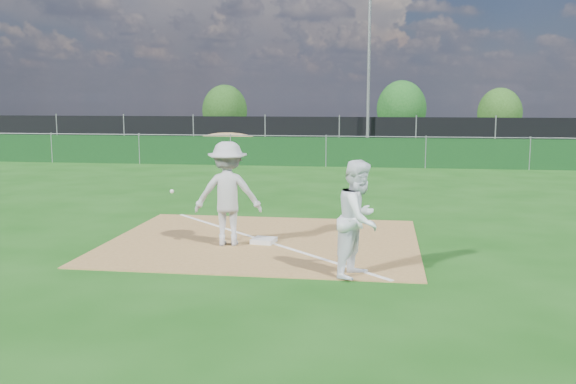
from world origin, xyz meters
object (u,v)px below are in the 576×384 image
object	(u,v)px
car_left	(220,132)
tree_left	(225,111)
car_mid	(311,132)
tree_right	(500,113)
play_at_first	(228,194)
light_pole	(369,74)
tree_mid	(401,109)
car_right	(457,136)
runner	(359,219)
first_base	(264,240)

from	to	relation	value
car_left	tree_left	distance (m)	5.94
car_mid	tree_left	world-z (taller)	tree_left
tree_right	play_at_first	bearing A→B (deg)	-107.80
light_pole	tree_mid	world-z (taller)	light_pole
play_at_first	tree_mid	distance (m)	33.29
car_right	tree_right	world-z (taller)	tree_right
play_at_first	tree_mid	size ratio (longest dim) A/B	0.50
play_at_first	car_left	world-z (taller)	play_at_first
runner	car_left	distance (m)	29.85
play_at_first	tree_mid	world-z (taller)	tree_mid
tree_left	first_base	bearing A→B (deg)	-74.78
car_left	tree_left	xyz separation A→B (m)	(-1.11, 5.72, 1.17)
runner	car_mid	world-z (taller)	runner
play_at_first	light_pole	bearing A→B (deg)	84.58
play_at_first	car_left	size ratio (longest dim) A/B	0.47
first_base	tree_mid	size ratio (longest dim) A/B	0.11
runner	tree_mid	distance (m)	34.83
car_right	tree_right	bearing A→B (deg)	-33.29
runner	tree_mid	size ratio (longest dim) A/B	0.47
runner	car_left	world-z (taller)	runner
first_base	car_mid	distance (m)	26.81
light_pole	car_mid	world-z (taller)	light_pole
first_base	car_mid	xyz separation A→B (m)	(-2.03, 26.72, 0.68)
play_at_first	car_right	distance (m)	27.37
car_mid	tree_left	distance (m)	8.58
play_at_first	tree_left	size ratio (longest dim) A/B	0.53
runner	tree_mid	bearing A→B (deg)	18.77
runner	car_mid	size ratio (longest dim) A/B	0.41
first_base	tree_mid	xyz separation A→B (m)	(3.48, 32.76, 1.98)
car_left	car_mid	size ratio (longest dim) A/B	0.94
first_base	car_mid	bearing A→B (deg)	94.35
car_right	car_mid	bearing A→B (deg)	80.93
car_right	runner	bearing A→B (deg)	165.40
car_mid	tree_mid	bearing A→B (deg)	-45.71
tree_mid	tree_right	distance (m)	6.48
light_pole	car_right	xyz separation A→B (m)	(5.02, 4.30, -3.38)
car_mid	car_right	world-z (taller)	car_mid
runner	car_right	world-z (taller)	runner
tree_right	car_right	bearing A→B (deg)	-117.91
tree_mid	first_base	bearing A→B (deg)	-96.07
tree_right	car_mid	bearing A→B (deg)	-153.36
first_base	tree_mid	bearing A→B (deg)	83.93
runner	car_right	distance (m)	28.56
car_mid	tree_left	xyz separation A→B (m)	(-6.67, 5.28, 1.16)
play_at_first	car_mid	bearing A→B (deg)	92.96
tree_right	tree_left	bearing A→B (deg)	-177.73
tree_left	tree_right	size ratio (longest dim) A/B	1.07
car_left	car_right	xyz separation A→B (m)	(14.07, -0.11, -0.12)
light_pole	car_left	world-z (taller)	light_pole
runner	first_base	bearing A→B (deg)	64.66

